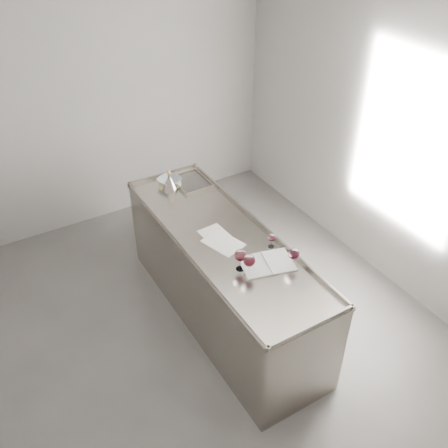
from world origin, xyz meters
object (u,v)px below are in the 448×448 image
notebook (267,263)px  ceramic_bowl (169,181)px  wine_glass_left (240,256)px  wine_glass_right (294,254)px  counter (223,278)px  wine_glass_small (272,238)px  wine_glass_middle (249,261)px  wine_funnel (170,183)px

notebook → ceramic_bowl: (-0.14, 1.47, 0.04)m
wine_glass_left → wine_glass_right: size_ratio=1.06×
counter → notebook: counter is taller
wine_glass_left → wine_glass_small: bearing=15.7°
wine_glass_right → notebook: size_ratio=0.38×
wine_glass_middle → wine_funnel: size_ratio=0.81×
counter → wine_glass_small: wine_glass_small is taller
counter → wine_funnel: size_ratio=10.48×
wine_glass_right → ceramic_bowl: wine_glass_right is taller
wine_glass_left → notebook: size_ratio=0.40×
wine_glass_small → counter: bearing=130.9°
wine_glass_right → ceramic_bowl: 1.63m
wine_glass_left → notebook: 0.26m
wine_glass_middle → wine_funnel: 1.43m
notebook → wine_glass_left: bearing=179.2°
wine_funnel → wine_glass_middle: bearing=-90.8°
wine_glass_left → wine_glass_middle: (0.02, -0.09, -0.00)m
notebook → wine_funnel: size_ratio=2.03×
wine_glass_right → wine_glass_small: wine_glass_right is taller
counter → wine_glass_small: size_ratio=18.80×
wine_glass_middle → ceramic_bowl: wine_glass_middle is taller
ceramic_bowl → notebook: bearing=-84.5°
wine_glass_middle → wine_glass_small: bearing=28.9°
wine_glass_left → wine_glass_middle: 0.09m
wine_glass_small → notebook: size_ratio=0.27×
wine_glass_middle → ceramic_bowl: bearing=88.1°
wine_glass_right → ceramic_bowl: (-0.30, 1.60, -0.08)m
ceramic_bowl → counter: bearing=-88.8°
wine_glass_middle → wine_glass_right: 0.36m
counter → wine_glass_middle: (-0.07, -0.51, 0.60)m
wine_glass_middle → wine_funnel: (0.02, 1.43, -0.06)m
wine_glass_left → notebook: bearing=-15.3°
wine_glass_middle → wine_glass_right: wine_glass_middle is taller
wine_glass_small → wine_funnel: 1.28m
wine_glass_left → notebook: (0.21, -0.06, -0.13)m
notebook → wine_funnel: bearing=111.5°
wine_glass_left → ceramic_bowl: bearing=87.1°
counter → wine_glass_middle: 0.79m
counter → wine_glass_right: size_ratio=13.76×
counter → ceramic_bowl: size_ratio=10.95×
wine_glass_left → ceramic_bowl: size_ratio=0.85×
counter → wine_glass_right: wine_glass_right is taller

